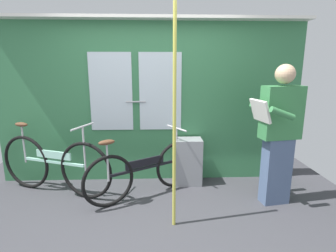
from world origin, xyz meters
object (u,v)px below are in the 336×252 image
object	(u,v)px
bicycle_leaning_behind	(145,170)
passenger_reading_newspaper	(279,133)
trash_bin_by_wall	(188,161)
bicycle_near_door	(54,165)
handrail_pole	(174,121)

from	to	relation	value
bicycle_leaning_behind	passenger_reading_newspaper	xyz separation A→B (m)	(1.63, -0.23, 0.55)
trash_bin_by_wall	bicycle_near_door	bearing A→B (deg)	-172.95
bicycle_leaning_behind	trash_bin_by_wall	distance (m)	0.72
bicycle_leaning_behind	bicycle_near_door	bearing A→B (deg)	142.03
bicycle_leaning_behind	handrail_pole	size ratio (longest dim) A/B	0.63
passenger_reading_newspaper	trash_bin_by_wall	distance (m)	1.31
passenger_reading_newspaper	handrail_pole	xyz separation A→B (m)	(-1.29, -0.44, 0.24)
bicycle_near_door	trash_bin_by_wall	world-z (taller)	bicycle_near_door
bicycle_leaning_behind	passenger_reading_newspaper	bearing A→B (deg)	-39.61
bicycle_leaning_behind	trash_bin_by_wall	world-z (taller)	bicycle_leaning_behind
bicycle_leaning_behind	passenger_reading_newspaper	size ratio (longest dim) A/B	0.84
bicycle_leaning_behind	trash_bin_by_wall	size ratio (longest dim) A/B	2.14
bicycle_near_door	bicycle_leaning_behind	bearing A→B (deg)	13.99
handrail_pole	passenger_reading_newspaper	bearing A→B (deg)	18.96
passenger_reading_newspaper	bicycle_leaning_behind	bearing A→B (deg)	-17.37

